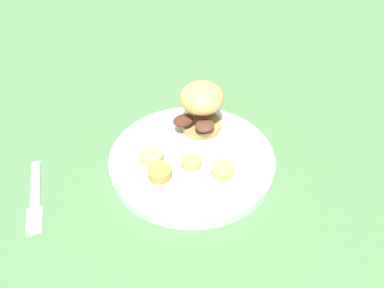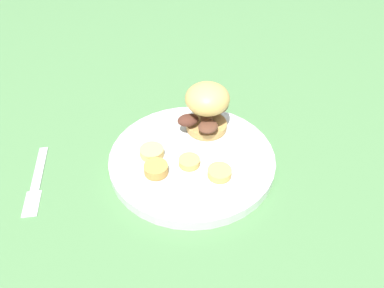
% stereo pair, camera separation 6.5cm
% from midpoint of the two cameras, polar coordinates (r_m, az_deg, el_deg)
% --- Properties ---
extents(ground_plane, '(4.00, 4.00, 0.00)m').
position_cam_midpoint_polar(ground_plane, '(0.68, -2.73, -3.06)').
color(ground_plane, '#4C7A47').
extents(dinner_plate, '(0.30, 0.30, 0.02)m').
position_cam_midpoint_polar(dinner_plate, '(0.67, -2.76, -2.33)').
color(dinner_plate, silver).
rests_on(dinner_plate, ground_plane).
extents(sandwich, '(0.11, 0.10, 0.10)m').
position_cam_midpoint_polar(sandwich, '(0.69, -1.26, 5.87)').
color(sandwich, tan).
rests_on(sandwich, dinner_plate).
extents(potato_round_0, '(0.04, 0.04, 0.01)m').
position_cam_midpoint_polar(potato_round_0, '(0.63, 1.83, -4.08)').
color(potato_round_0, tan).
rests_on(potato_round_0, dinner_plate).
extents(potato_round_1, '(0.04, 0.04, 0.01)m').
position_cam_midpoint_polar(potato_round_1, '(0.66, -8.96, -1.85)').
color(potato_round_1, '#DBB766').
rests_on(potato_round_1, dinner_plate).
extents(potato_round_2, '(0.04, 0.04, 0.01)m').
position_cam_midpoint_polar(potato_round_2, '(0.64, -2.59, -2.88)').
color(potato_round_2, tan).
rests_on(potato_round_2, dinner_plate).
extents(potato_round_3, '(0.04, 0.04, 0.02)m').
position_cam_midpoint_polar(potato_round_3, '(0.63, -7.93, -4.42)').
color(potato_round_3, '#BC8942').
rests_on(potato_round_3, dinner_plate).
extents(fork, '(0.16, 0.07, 0.00)m').
position_cam_midpoint_polar(fork, '(0.69, -25.36, -7.28)').
color(fork, silver).
rests_on(fork, ground_plane).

